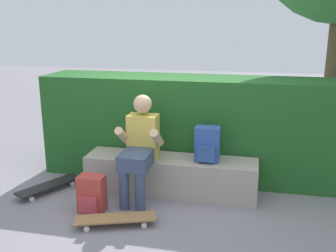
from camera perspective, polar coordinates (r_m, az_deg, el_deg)
name	(u,v)px	position (r m, az deg, el deg)	size (l,w,h in m)	color
ground_plane	(165,204)	(4.45, -0.51, -11.32)	(24.00, 24.00, 0.00)	gray
bench_main	(171,175)	(4.65, 0.38, -7.20)	(2.02, 0.45, 0.43)	#A1988A
person_skater	(140,145)	(4.38, -4.17, -2.82)	(0.49, 0.62, 1.18)	gold
skateboard_near_person	(116,219)	(4.02, -7.71, -13.32)	(0.82, 0.45, 0.09)	olive
skateboard_beside_bench	(49,186)	(4.93, -17.07, -8.35)	(0.55, 0.80, 0.09)	black
backpack_on_bench	(207,145)	(4.43, 5.79, -2.76)	(0.28, 0.23, 0.40)	#2D4C99
backpack_on_ground	(92,194)	(4.29, -11.15, -9.82)	(0.28, 0.23, 0.40)	#B23833
hedge_row	(213,128)	(5.02, 6.62, -0.36)	(4.40, 0.72, 1.30)	#1F5521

